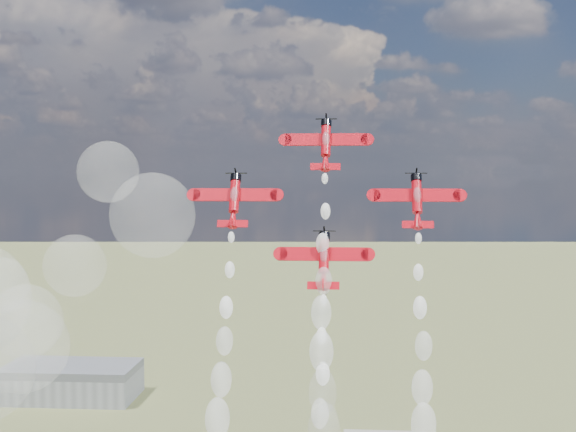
% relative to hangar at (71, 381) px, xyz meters
% --- Properties ---
extents(hangar, '(50.00, 28.00, 13.00)m').
position_rel_hangar_xyz_m(hangar, '(0.00, 0.00, 0.00)').
color(hangar, gray).
rests_on(hangar, ground).
extents(plane_lead, '(13.81, 7.07, 9.10)m').
position_rel_hangar_xyz_m(plane_lead, '(102.50, -162.68, 85.27)').
color(plane_lead, '#BB0914').
rests_on(plane_lead, ground).
extents(plane_left, '(13.81, 7.07, 9.10)m').
position_rel_hangar_xyz_m(plane_left, '(87.72, -167.44, 76.08)').
color(plane_left, '#BB0914').
rests_on(plane_left, ground).
extents(plane_right, '(13.81, 7.07, 9.10)m').
position_rel_hangar_xyz_m(plane_right, '(117.28, -167.44, 76.08)').
color(plane_right, '#BB0914').
rests_on(plane_right, ground).
extents(plane_slot, '(13.81, 7.07, 9.10)m').
position_rel_hangar_xyz_m(plane_slot, '(102.50, -172.21, 66.90)').
color(plane_slot, '#BB0914').
rests_on(plane_slot, ground).
extents(smoke_trail_lead, '(5.20, 24.90, 44.41)m').
position_rel_hangar_xyz_m(smoke_trail_lead, '(102.65, -182.85, 46.63)').
color(smoke_trail_lead, white).
rests_on(smoke_trail_lead, plane_lead).
extents(drifted_smoke_cloud, '(54.22, 31.32, 51.38)m').
position_rel_hangar_xyz_m(drifted_smoke_cloud, '(42.76, -153.83, 56.49)').
color(drifted_smoke_cloud, white).
rests_on(drifted_smoke_cloud, ground).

